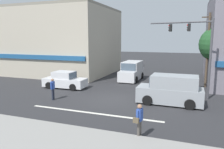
{
  "coord_description": "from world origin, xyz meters",
  "views": [
    {
      "loc": [
        5.73,
        -15.57,
        4.7
      ],
      "look_at": [
        -0.71,
        2.0,
        1.6
      ],
      "focal_mm": 35.0,
      "sensor_mm": 36.0,
      "label": 1
    }
  ],
  "objects_px": {
    "pedestrian_foreground_with_bag": "(139,119)",
    "pedestrian_mid_crossing": "(53,88)",
    "utility_pole_far_right": "(208,49)",
    "van_crossing_rightbound": "(171,90)",
    "traffic_light_mast": "(198,45)",
    "van_crossing_center": "(132,71)",
    "street_tree": "(217,45)",
    "sedan_parked_curbside": "(65,81)",
    "utility_pole_near_left": "(66,40)"
  },
  "relations": [
    {
      "from": "traffic_light_mast",
      "to": "pedestrian_mid_crossing",
      "type": "distance_m",
      "value": 11.69
    },
    {
      "from": "street_tree",
      "to": "van_crossing_center",
      "type": "height_order",
      "value": "street_tree"
    },
    {
      "from": "utility_pole_far_right",
      "to": "traffic_light_mast",
      "type": "bearing_deg",
      "value": -102.84
    },
    {
      "from": "van_crossing_center",
      "to": "street_tree",
      "type": "bearing_deg",
      "value": -3.84
    },
    {
      "from": "street_tree",
      "to": "utility_pole_far_right",
      "type": "height_order",
      "value": "utility_pole_far_right"
    },
    {
      "from": "pedestrian_mid_crossing",
      "to": "utility_pole_far_right",
      "type": "bearing_deg",
      "value": 38.25
    },
    {
      "from": "pedestrian_foreground_with_bag",
      "to": "pedestrian_mid_crossing",
      "type": "relative_size",
      "value": 1.0
    },
    {
      "from": "street_tree",
      "to": "van_crossing_center",
      "type": "distance_m",
      "value": 9.14
    },
    {
      "from": "pedestrian_mid_crossing",
      "to": "van_crossing_center",
      "type": "bearing_deg",
      "value": 70.24
    },
    {
      "from": "van_crossing_rightbound",
      "to": "traffic_light_mast",
      "type": "bearing_deg",
      "value": 56.43
    },
    {
      "from": "utility_pole_near_left",
      "to": "street_tree",
      "type": "bearing_deg",
      "value": 7.67
    },
    {
      "from": "traffic_light_mast",
      "to": "pedestrian_mid_crossing",
      "type": "height_order",
      "value": "traffic_light_mast"
    },
    {
      "from": "sedan_parked_curbside",
      "to": "van_crossing_center",
      "type": "bearing_deg",
      "value": 50.72
    },
    {
      "from": "pedestrian_foreground_with_bag",
      "to": "van_crossing_rightbound",
      "type": "bearing_deg",
      "value": 81.74
    },
    {
      "from": "utility_pole_near_left",
      "to": "traffic_light_mast",
      "type": "height_order",
      "value": "utility_pole_near_left"
    },
    {
      "from": "utility_pole_far_right",
      "to": "sedan_parked_curbside",
      "type": "distance_m",
      "value": 13.97
    },
    {
      "from": "utility_pole_near_left",
      "to": "pedestrian_mid_crossing",
      "type": "relative_size",
      "value": 5.22
    },
    {
      "from": "street_tree",
      "to": "sedan_parked_curbside",
      "type": "relative_size",
      "value": 1.41
    },
    {
      "from": "van_crossing_center",
      "to": "pedestrian_mid_crossing",
      "type": "xyz_separation_m",
      "value": [
        -3.59,
        -10.01,
        -0.06
      ]
    },
    {
      "from": "utility_pole_far_right",
      "to": "street_tree",
      "type": "bearing_deg",
      "value": 31.2
    },
    {
      "from": "traffic_light_mast",
      "to": "pedestrian_foreground_with_bag",
      "type": "height_order",
      "value": "traffic_light_mast"
    },
    {
      "from": "utility_pole_near_left",
      "to": "van_crossing_rightbound",
      "type": "xyz_separation_m",
      "value": [
        11.88,
        -5.34,
        -3.5
      ]
    },
    {
      "from": "street_tree",
      "to": "pedestrian_foreground_with_bag",
      "type": "bearing_deg",
      "value": -107.89
    },
    {
      "from": "traffic_light_mast",
      "to": "van_crossing_center",
      "type": "distance_m",
      "value": 9.25
    },
    {
      "from": "traffic_light_mast",
      "to": "utility_pole_far_right",
      "type": "bearing_deg",
      "value": 77.16
    },
    {
      "from": "van_crossing_center",
      "to": "pedestrian_mid_crossing",
      "type": "distance_m",
      "value": 10.63
    },
    {
      "from": "van_crossing_center",
      "to": "van_crossing_rightbound",
      "type": "relative_size",
      "value": 1.0
    },
    {
      "from": "traffic_light_mast",
      "to": "van_crossing_rightbound",
      "type": "relative_size",
      "value": 1.34
    },
    {
      "from": "van_crossing_rightbound",
      "to": "pedestrian_foreground_with_bag",
      "type": "distance_m",
      "value": 6.27
    },
    {
      "from": "traffic_light_mast",
      "to": "pedestrian_foreground_with_bag",
      "type": "relative_size",
      "value": 3.71
    },
    {
      "from": "van_crossing_center",
      "to": "sedan_parked_curbside",
      "type": "relative_size",
      "value": 1.11
    },
    {
      "from": "street_tree",
      "to": "van_crossing_rightbound",
      "type": "relative_size",
      "value": 1.26
    },
    {
      "from": "street_tree",
      "to": "utility_pole_near_left",
      "type": "relative_size",
      "value": 0.67
    },
    {
      "from": "traffic_light_mast",
      "to": "pedestrian_mid_crossing",
      "type": "xyz_separation_m",
      "value": [
        -10.3,
        -4.48,
        -3.23
      ]
    },
    {
      "from": "street_tree",
      "to": "utility_pole_far_right",
      "type": "relative_size",
      "value": 0.83
    },
    {
      "from": "street_tree",
      "to": "pedestrian_mid_crossing",
      "type": "bearing_deg",
      "value": -142.21
    },
    {
      "from": "utility_pole_far_right",
      "to": "sedan_parked_curbside",
      "type": "xyz_separation_m",
      "value": [
        -12.7,
        -5.0,
        -2.97
      ]
    },
    {
      "from": "utility_pole_near_left",
      "to": "utility_pole_far_right",
      "type": "height_order",
      "value": "utility_pole_near_left"
    },
    {
      "from": "pedestrian_mid_crossing",
      "to": "traffic_light_mast",
      "type": "bearing_deg",
      "value": 23.49
    },
    {
      "from": "van_crossing_rightbound",
      "to": "pedestrian_foreground_with_bag",
      "type": "relative_size",
      "value": 2.77
    },
    {
      "from": "utility_pole_near_left",
      "to": "van_crossing_rightbound",
      "type": "relative_size",
      "value": 1.89
    },
    {
      "from": "street_tree",
      "to": "utility_pole_near_left",
      "type": "distance_m",
      "value": 15.51
    },
    {
      "from": "street_tree",
      "to": "pedestrian_foreground_with_bag",
      "type": "height_order",
      "value": "street_tree"
    },
    {
      "from": "sedan_parked_curbside",
      "to": "pedestrian_foreground_with_bag",
      "type": "relative_size",
      "value": 2.48
    },
    {
      "from": "sedan_parked_curbside",
      "to": "street_tree",
      "type": "bearing_deg",
      "value": 22.15
    },
    {
      "from": "street_tree",
      "to": "utility_pole_far_right",
      "type": "distance_m",
      "value": 1.09
    },
    {
      "from": "utility_pole_far_right",
      "to": "van_crossing_rightbound",
      "type": "height_order",
      "value": "utility_pole_far_right"
    },
    {
      "from": "utility_pole_far_right",
      "to": "pedestrian_mid_crossing",
      "type": "relative_size",
      "value": 4.23
    },
    {
      "from": "pedestrian_mid_crossing",
      "to": "van_crossing_rightbound",
      "type": "bearing_deg",
      "value": 13.1
    },
    {
      "from": "van_crossing_rightbound",
      "to": "sedan_parked_curbside",
      "type": "height_order",
      "value": "van_crossing_rightbound"
    }
  ]
}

